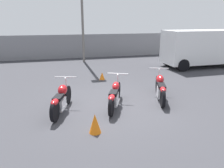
% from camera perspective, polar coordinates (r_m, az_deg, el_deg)
% --- Properties ---
extents(ground_plane, '(60.00, 60.00, 0.00)m').
position_cam_1_polar(ground_plane, '(7.55, 0.77, -5.59)').
color(ground_plane, '#38383D').
extents(fence_back, '(40.00, 0.04, 1.76)m').
position_cam_1_polar(fence_back, '(16.98, -8.22, 9.74)').
color(fence_back, gray).
rests_on(fence_back, ground_plane).
extents(motorcycle_slot_0, '(0.91, 1.98, 1.01)m').
position_cam_1_polar(motorcycle_slot_0, '(7.06, -13.11, -3.87)').
color(motorcycle_slot_0, black).
rests_on(motorcycle_slot_0, ground_plane).
extents(motorcycle_slot_1, '(1.10, 2.03, 1.00)m').
position_cam_1_polar(motorcycle_slot_1, '(7.28, 0.75, -2.95)').
color(motorcycle_slot_1, black).
rests_on(motorcycle_slot_1, ground_plane).
extents(motorcycle_slot_2, '(1.01, 2.14, 1.03)m').
position_cam_1_polar(motorcycle_slot_2, '(8.16, 12.52, -0.93)').
color(motorcycle_slot_2, black).
rests_on(motorcycle_slot_2, ground_plane).
extents(parked_van, '(4.58, 2.00, 2.22)m').
position_cam_1_polar(parked_van, '(14.53, 22.17, 8.96)').
color(parked_van, white).
rests_on(parked_van, ground_plane).
extents(traffic_cone_near, '(0.32, 0.32, 0.53)m').
position_cam_1_polar(traffic_cone_near, '(5.74, -4.47, -10.23)').
color(traffic_cone_near, orange).
rests_on(traffic_cone_near, ground_plane).
extents(traffic_cone_far, '(0.26, 0.26, 0.37)m').
position_cam_1_polar(traffic_cone_far, '(10.70, -2.60, 2.13)').
color(traffic_cone_far, orange).
rests_on(traffic_cone_far, ground_plane).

